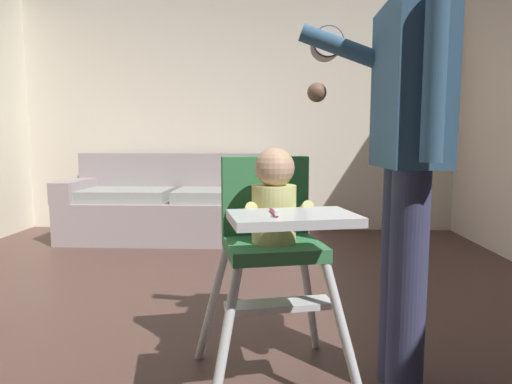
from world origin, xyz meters
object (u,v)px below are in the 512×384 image
Objects in this scene: adult_standing at (406,151)px; wall_clock at (328,41)px; high_chair at (273,224)px; couch at (176,206)px.

wall_clock reaches higher than adult_standing.
wall_clock is (0.57, 3.19, 1.39)m from high_chair.
adult_standing is at bearing 77.70° from high_chair.
adult_standing is at bearing 29.12° from couch.
couch is 6.50× the size of wall_clock.
adult_standing is (1.51, -2.70, 0.62)m from couch.
high_chair is 0.58m from adult_standing.
wall_clock is (0.07, 3.18, 1.10)m from adult_standing.
wall_clock reaches higher than couch.
adult_standing is 3.37m from wall_clock.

